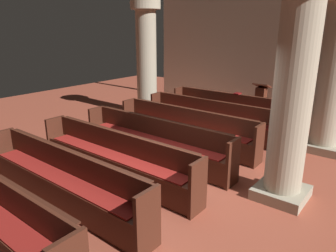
% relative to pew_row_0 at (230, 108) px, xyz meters
% --- Properties ---
extents(ground_plane, '(19.20, 19.20, 0.00)m').
position_rel_pew_row_0_xyz_m(ground_plane, '(0.86, -3.91, -0.48)').
color(ground_plane, '#9E4733').
extents(back_wall, '(10.00, 0.16, 4.50)m').
position_rel_pew_row_0_xyz_m(back_wall, '(0.86, 2.17, 1.77)').
color(back_wall, beige).
rests_on(back_wall, ground).
extents(pew_row_0, '(3.69, 0.47, 0.87)m').
position_rel_pew_row_0_xyz_m(pew_row_0, '(0.00, 0.00, 0.00)').
color(pew_row_0, '#4C2316').
rests_on(pew_row_0, ground).
extents(pew_row_1, '(3.69, 0.46, 0.87)m').
position_rel_pew_row_0_xyz_m(pew_row_1, '(0.00, -1.11, 0.00)').
color(pew_row_1, '#4C2316').
rests_on(pew_row_1, ground).
extents(pew_row_2, '(3.69, 0.47, 0.87)m').
position_rel_pew_row_0_xyz_m(pew_row_2, '(0.00, -2.22, 0.00)').
color(pew_row_2, '#4C2316').
rests_on(pew_row_2, ground).
extents(pew_row_3, '(3.69, 0.46, 0.87)m').
position_rel_pew_row_0_xyz_m(pew_row_3, '(0.00, -3.33, 0.00)').
color(pew_row_3, '#4C2316').
rests_on(pew_row_3, ground).
extents(pew_row_4, '(3.69, 0.46, 0.87)m').
position_rel_pew_row_0_xyz_m(pew_row_4, '(0.00, -4.45, 0.00)').
color(pew_row_4, '#4C2316').
rests_on(pew_row_4, ground).
extents(pew_row_5, '(3.69, 0.47, 0.87)m').
position_rel_pew_row_0_xyz_m(pew_row_5, '(0.00, -5.56, 0.00)').
color(pew_row_5, '#4C2316').
rests_on(pew_row_5, ground).
extents(pillar_aisle_side, '(0.90, 0.90, 3.50)m').
position_rel_pew_row_0_xyz_m(pillar_aisle_side, '(2.65, -0.51, 1.35)').
color(pillar_aisle_side, '#9F967E').
rests_on(pillar_aisle_side, ground).
extents(pillar_far_side, '(0.90, 0.90, 3.50)m').
position_rel_pew_row_0_xyz_m(pillar_far_side, '(-2.60, -0.66, 1.35)').
color(pillar_far_side, '#9F967E').
rests_on(pillar_far_side, ground).
extents(pillar_aisle_rear, '(0.85, 0.85, 3.50)m').
position_rel_pew_row_0_xyz_m(pillar_aisle_rear, '(2.65, -3.20, 1.35)').
color(pillar_aisle_rear, '#9F967E').
rests_on(pillar_aisle_rear, ground).
extents(lectern, '(0.48, 0.45, 1.08)m').
position_rel_pew_row_0_xyz_m(lectern, '(0.41, 1.19, -0.02)').
color(lectern, '#411E13').
rests_on(lectern, ground).
extents(hymn_book, '(0.16, 0.21, 0.03)m').
position_rel_pew_row_0_xyz_m(hymn_book, '(0.12, 0.20, 0.41)').
color(hymn_book, maroon).
rests_on(hymn_book, pew_row_0).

